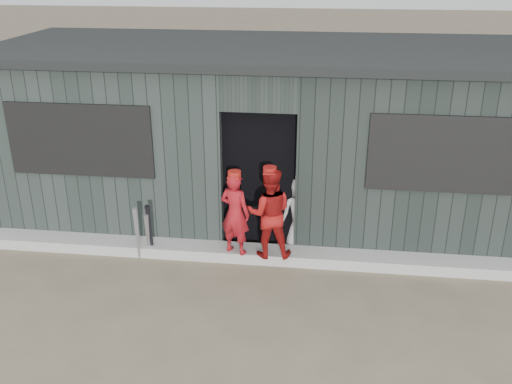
# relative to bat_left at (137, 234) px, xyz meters

# --- Properties ---
(ground) EXTENTS (80.00, 80.00, 0.00)m
(ground) POSITION_rel_bat_left_xyz_m (1.57, -1.59, -0.40)
(ground) COLOR brown
(ground) RESTS_ON ground
(curb) EXTENTS (8.00, 0.36, 0.15)m
(curb) POSITION_rel_bat_left_xyz_m (1.57, 0.23, -0.33)
(curb) COLOR #A8A8A3
(curb) RESTS_ON ground
(bat_left) EXTENTS (0.12, 0.20, 0.81)m
(bat_left) POSITION_rel_bat_left_xyz_m (0.00, 0.00, 0.00)
(bat_left) COLOR #9B9CA4
(bat_left) RESTS_ON ground
(bat_mid) EXTENTS (0.13, 0.26, 0.69)m
(bat_mid) POSITION_rel_bat_left_xyz_m (0.11, 0.10, -0.06)
(bat_mid) COLOR gray
(bat_mid) RESTS_ON ground
(bat_right) EXTENTS (0.11, 0.27, 0.82)m
(bat_right) POSITION_rel_bat_left_xyz_m (0.14, 0.11, 0.00)
(bat_right) COLOR black
(bat_right) RESTS_ON ground
(player_red_left) EXTENTS (0.48, 0.40, 1.14)m
(player_red_left) POSITION_rel_bat_left_xyz_m (1.31, 0.13, 0.31)
(player_red_left) COLOR maroon
(player_red_left) RESTS_ON curb
(player_red_right) EXTENTS (0.63, 0.52, 1.22)m
(player_red_right) POSITION_rel_bat_left_xyz_m (1.76, 0.10, 0.36)
(player_red_right) COLOR maroon
(player_red_right) RESTS_ON curb
(player_grey_back) EXTENTS (0.62, 0.52, 1.09)m
(player_grey_back) POSITION_rel_bat_left_xyz_m (2.14, 0.60, 0.14)
(player_grey_back) COLOR #B0B0B0
(player_grey_back) RESTS_ON ground
(dugout) EXTENTS (8.30, 3.30, 2.62)m
(dugout) POSITION_rel_bat_left_xyz_m (1.57, 1.92, 0.88)
(dugout) COLOR black
(dugout) RESTS_ON ground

